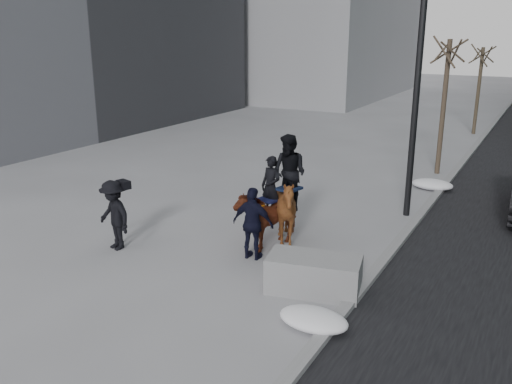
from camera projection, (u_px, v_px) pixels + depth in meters
The scene contains 11 objects.
ground at pixel (231, 267), 12.45m from camera, with size 120.00×120.00×0.00m, color gray.
curb at pixel (448, 180), 19.41m from camera, with size 0.25×90.00×0.12m, color gray.
planter at pixel (314, 274), 11.22m from camera, with size 1.91×0.95×0.76m, color gray.
tree_near at pixel (444, 101), 19.82m from camera, with size 1.20×1.20×5.48m, color #33291E, non-canonical shape.
tree_far at pixel (479, 87), 27.73m from camera, with size 1.20×1.20×4.89m, color #382C21, non-canonical shape.
mounted_left at pixel (268, 212), 13.62m from camera, with size 1.18×1.88×2.25m.
mounted_right at pixel (287, 202), 13.51m from camera, with size 1.78×1.93×2.80m.
feeder at pixel (253, 224), 12.70m from camera, with size 1.06×0.89×1.75m.
camera_crew at pixel (114, 215), 13.29m from camera, with size 1.27×0.94×1.75m.
lamppost at pixel (420, 39), 14.47m from camera, with size 0.25×1.31×9.09m.
snow_piles at pixel (394, 228), 14.44m from camera, with size 1.37×11.10×0.35m.
Camera 1 is at (6.05, -9.70, 5.25)m, focal length 38.00 mm.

